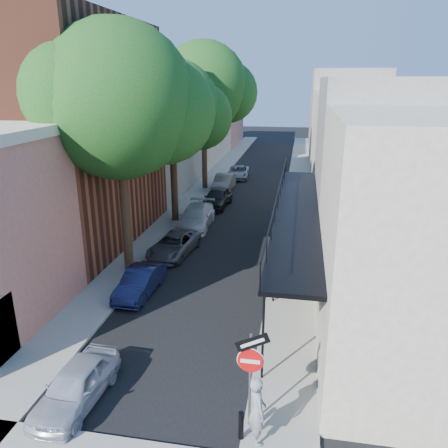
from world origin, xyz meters
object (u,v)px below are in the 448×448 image
at_px(bollard, 241,425).
at_px(oak_far, 210,88).
at_px(sign_post, 251,364).
at_px(oak_near, 129,104).
at_px(parked_car_e, 217,198).
at_px(parked_car_c, 174,245).
at_px(parked_car_a, 76,385).
at_px(parked_car_b, 140,282).
at_px(parked_car_d, 196,217).
at_px(pedestrian, 257,410).
at_px(parked_car_f, 224,183).
at_px(parked_car_g, 238,172).
at_px(oak_mid, 179,111).

distance_m(bollard, oak_far, 28.58).
xyz_separation_m(sign_post, bollard, (-0.16, -0.47, -1.52)).
relative_size(oak_near, parked_car_e, 2.79).
distance_m(sign_post, parked_car_c, 12.77).
height_order(oak_far, parked_car_a, oak_far).
bearing_deg(parked_car_b, parked_car_d, 90.88).
bearing_deg(parked_car_a, pedestrian, -4.01).
xyz_separation_m(parked_car_f, pedestrian, (5.55, -26.39, 0.39)).
height_order(oak_far, parked_car_g, oak_far).
xyz_separation_m(oak_near, parked_car_a, (1.51, -9.13, -7.29)).
bearing_deg(parked_car_f, parked_car_g, 85.23).
height_order(oak_mid, oak_far, oak_far).
bearing_deg(parked_car_b, oak_far, 95.19).
bearing_deg(parked_car_d, parked_car_g, 86.52).
distance_m(parked_car_b, parked_car_e, 14.00).
bearing_deg(oak_mid, parked_car_f, 81.70).
bearing_deg(parked_car_d, parked_car_a, -90.23).
distance_m(oak_near, parked_car_e, 13.71).
distance_m(oak_mid, parked_car_c, 8.78).
relative_size(parked_car_d, parked_car_e, 1.15).
xyz_separation_m(oak_near, parked_car_e, (1.62, 11.56, -7.18)).
bearing_deg(oak_far, oak_mid, -90.41).
bearing_deg(parked_car_b, parked_car_e, 89.67).
bearing_deg(sign_post, parked_car_c, 115.33).
distance_m(parked_car_b, pedestrian, 9.39).
xyz_separation_m(parked_car_d, parked_car_f, (0.02, 9.81, -0.01)).
bearing_deg(parked_car_a, parked_car_d, 93.98).
xyz_separation_m(oak_near, pedestrian, (6.77, -9.76, -6.82)).
distance_m(oak_far, parked_car_a, 27.28).
height_order(parked_car_e, parked_car_g, parked_car_e).
bearing_deg(pedestrian, oak_mid, -1.95).
height_order(parked_car_f, parked_car_g, parked_car_f).
relative_size(parked_car_b, parked_car_d, 0.74).
xyz_separation_m(oak_near, oak_far, (0.01, 17.01, 0.38)).
bearing_deg(oak_far, bollard, -76.65).
xyz_separation_m(bollard, parked_car_e, (-4.75, 21.32, 0.18)).
xyz_separation_m(parked_car_a, parked_car_g, (0.21, 30.75, -0.01)).
relative_size(bollard, oak_near, 0.07).
distance_m(oak_near, oak_mid, 8.01).
bearing_deg(sign_post, parked_car_e, 103.25).
distance_m(oak_mid, parked_car_d, 6.59).
relative_size(parked_car_b, parked_car_f, 0.86).
relative_size(oak_near, parked_car_b, 3.29).
height_order(oak_near, pedestrian, oak_near).
bearing_deg(parked_car_d, sign_post, -73.06).
bearing_deg(pedestrian, parked_car_f, -11.10).
relative_size(sign_post, parked_car_f, 0.74).
xyz_separation_m(sign_post, parked_car_c, (-5.43, 11.47, -1.48)).
bearing_deg(pedestrian, parked_car_a, 60.18).
bearing_deg(pedestrian, sign_post, 4.11).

